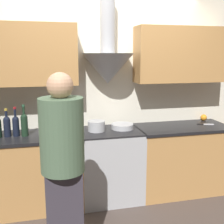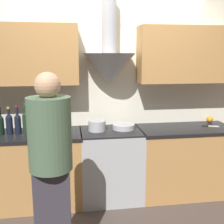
{
  "view_description": "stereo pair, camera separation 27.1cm",
  "coord_description": "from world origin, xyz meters",
  "px_view_note": "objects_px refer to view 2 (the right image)",
  "views": [
    {
      "loc": [
        -0.74,
        -2.92,
        1.79
      ],
      "look_at": [
        0.0,
        0.22,
        1.14
      ],
      "focal_mm": 45.0,
      "sensor_mm": 36.0,
      "label": 1
    },
    {
      "loc": [
        -0.48,
        -2.97,
        1.79
      ],
      "look_at": [
        0.0,
        0.22,
        1.14
      ],
      "focal_mm": 45.0,
      "sensor_mm": 36.0,
      "label": 2
    }
  ],
  "objects_px": {
    "wine_bottle_5": "(18,123)",
    "mixing_bowl": "(124,127)",
    "stock_pot": "(97,126)",
    "person_foreground_left": "(51,168)",
    "orange_fruit": "(210,119)",
    "stove_range": "(111,164)",
    "wine_bottle_4": "(9,123)",
    "wine_bottle_3": "(1,124)",
    "wine_bottle_6": "(26,122)"
  },
  "relations": [
    {
      "from": "wine_bottle_5",
      "to": "stock_pot",
      "type": "relative_size",
      "value": 1.6
    },
    {
      "from": "wine_bottle_4",
      "to": "orange_fruit",
      "type": "relative_size",
      "value": 3.65
    },
    {
      "from": "wine_bottle_5",
      "to": "person_foreground_left",
      "type": "height_order",
      "value": "person_foreground_left"
    },
    {
      "from": "wine_bottle_5",
      "to": "stock_pot",
      "type": "xyz_separation_m",
      "value": [
        0.93,
        0.0,
        -0.07
      ]
    },
    {
      "from": "wine_bottle_3",
      "to": "wine_bottle_5",
      "type": "relative_size",
      "value": 0.96
    },
    {
      "from": "wine_bottle_5",
      "to": "stock_pot",
      "type": "distance_m",
      "value": 0.93
    },
    {
      "from": "wine_bottle_5",
      "to": "mixing_bowl",
      "type": "xyz_separation_m",
      "value": [
        1.26,
        0.03,
        -0.1
      ]
    },
    {
      "from": "stock_pot",
      "to": "person_foreground_left",
      "type": "height_order",
      "value": "person_foreground_left"
    },
    {
      "from": "stove_range",
      "to": "wine_bottle_4",
      "type": "bearing_deg",
      "value": 179.53
    },
    {
      "from": "wine_bottle_6",
      "to": "stock_pot",
      "type": "bearing_deg",
      "value": 1.51
    },
    {
      "from": "wine_bottle_4",
      "to": "stock_pot",
      "type": "bearing_deg",
      "value": 0.22
    },
    {
      "from": "wine_bottle_3",
      "to": "wine_bottle_4",
      "type": "relative_size",
      "value": 1.0
    },
    {
      "from": "stock_pot",
      "to": "person_foreground_left",
      "type": "xyz_separation_m",
      "value": [
        -0.48,
        -1.19,
        -0.03
      ]
    },
    {
      "from": "wine_bottle_3",
      "to": "wine_bottle_6",
      "type": "distance_m",
      "value": 0.28
    },
    {
      "from": "wine_bottle_6",
      "to": "orange_fruit",
      "type": "distance_m",
      "value": 2.42
    },
    {
      "from": "wine_bottle_6",
      "to": "person_foreground_left",
      "type": "distance_m",
      "value": 1.23
    },
    {
      "from": "wine_bottle_5",
      "to": "orange_fruit",
      "type": "xyz_separation_m",
      "value": [
        2.5,
        0.2,
        -0.09
      ]
    },
    {
      "from": "wine_bottle_3",
      "to": "stock_pot",
      "type": "height_order",
      "value": "wine_bottle_3"
    },
    {
      "from": "wine_bottle_5",
      "to": "orange_fruit",
      "type": "distance_m",
      "value": 2.51
    },
    {
      "from": "wine_bottle_4",
      "to": "person_foreground_left",
      "type": "height_order",
      "value": "person_foreground_left"
    },
    {
      "from": "wine_bottle_6",
      "to": "orange_fruit",
      "type": "relative_size",
      "value": 4.1
    },
    {
      "from": "person_foreground_left",
      "to": "stock_pot",
      "type": "bearing_deg",
      "value": 68.28
    },
    {
      "from": "stove_range",
      "to": "mixing_bowl",
      "type": "distance_m",
      "value": 0.5
    },
    {
      "from": "wine_bottle_4",
      "to": "wine_bottle_5",
      "type": "relative_size",
      "value": 0.96
    },
    {
      "from": "stove_range",
      "to": "wine_bottle_6",
      "type": "height_order",
      "value": "wine_bottle_6"
    },
    {
      "from": "wine_bottle_3",
      "to": "wine_bottle_4",
      "type": "height_order",
      "value": "same"
    },
    {
      "from": "stove_range",
      "to": "stock_pot",
      "type": "relative_size",
      "value": 4.25
    },
    {
      "from": "orange_fruit",
      "to": "stove_range",
      "type": "bearing_deg",
      "value": -171.29
    },
    {
      "from": "wine_bottle_4",
      "to": "mixing_bowl",
      "type": "xyz_separation_m",
      "value": [
        1.36,
        0.03,
        -0.1
      ]
    },
    {
      "from": "wine_bottle_5",
      "to": "mixing_bowl",
      "type": "bearing_deg",
      "value": 1.28
    },
    {
      "from": "wine_bottle_6",
      "to": "mixing_bowl",
      "type": "relative_size",
      "value": 1.31
    },
    {
      "from": "orange_fruit",
      "to": "person_foreground_left",
      "type": "relative_size",
      "value": 0.05
    },
    {
      "from": "orange_fruit",
      "to": "wine_bottle_4",
      "type": "bearing_deg",
      "value": -175.47
    },
    {
      "from": "stove_range",
      "to": "wine_bottle_4",
      "type": "xyz_separation_m",
      "value": [
        -1.19,
        0.01,
        0.57
      ]
    },
    {
      "from": "stove_range",
      "to": "person_foreground_left",
      "type": "distance_m",
      "value": 1.43
    },
    {
      "from": "wine_bottle_4",
      "to": "stock_pot",
      "type": "height_order",
      "value": "wine_bottle_4"
    },
    {
      "from": "stock_pot",
      "to": "person_foreground_left",
      "type": "distance_m",
      "value": 1.29
    },
    {
      "from": "wine_bottle_3",
      "to": "stock_pot",
      "type": "xyz_separation_m",
      "value": [
        1.11,
        0.02,
        -0.06
      ]
    },
    {
      "from": "stock_pot",
      "to": "mixing_bowl",
      "type": "bearing_deg",
      "value": 4.71
    },
    {
      "from": "person_foreground_left",
      "to": "stove_range",
      "type": "bearing_deg",
      "value": 61.42
    },
    {
      "from": "wine_bottle_3",
      "to": "wine_bottle_4",
      "type": "distance_m",
      "value": 0.09
    },
    {
      "from": "wine_bottle_3",
      "to": "wine_bottle_5",
      "type": "xyz_separation_m",
      "value": [
        0.19,
        0.02,
        0.0
      ]
    },
    {
      "from": "wine_bottle_6",
      "to": "mixing_bowl",
      "type": "bearing_deg",
      "value": 2.43
    },
    {
      "from": "stove_range",
      "to": "wine_bottle_6",
      "type": "bearing_deg",
      "value": -179.52
    },
    {
      "from": "wine_bottle_5",
      "to": "wine_bottle_3",
      "type": "bearing_deg",
      "value": -174.47
    },
    {
      "from": "wine_bottle_5",
      "to": "orange_fruit",
      "type": "height_order",
      "value": "wine_bottle_5"
    },
    {
      "from": "wine_bottle_4",
      "to": "wine_bottle_6",
      "type": "height_order",
      "value": "wine_bottle_6"
    },
    {
      "from": "stove_range",
      "to": "wine_bottle_4",
      "type": "height_order",
      "value": "wine_bottle_4"
    },
    {
      "from": "wine_bottle_4",
      "to": "stock_pot",
      "type": "xyz_separation_m",
      "value": [
        1.02,
        0.0,
        -0.07
      ]
    },
    {
      "from": "wine_bottle_6",
      "to": "mixing_bowl",
      "type": "xyz_separation_m",
      "value": [
        1.17,
        0.05,
        -0.11
      ]
    }
  ]
}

